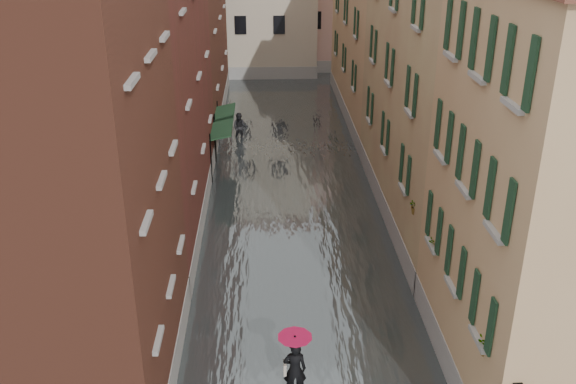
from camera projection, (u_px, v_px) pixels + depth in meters
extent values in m
plane|color=#525355|center=(307.00, 338.00, 21.09)|extent=(120.00, 120.00, 0.00)
cube|color=#484F50|center=(290.00, 180.00, 32.89)|extent=(10.00, 60.00, 0.20)
cube|color=brown|center=(41.00, 185.00, 16.35)|extent=(6.00, 8.00, 13.00)
cube|color=#5B211D|center=(125.00, 84.00, 26.48)|extent=(6.00, 14.00, 12.50)
cube|color=brown|center=(170.00, 11.00, 39.84)|extent=(6.00, 16.00, 14.00)
cube|color=tan|center=(575.00, 202.00, 17.15)|extent=(6.00, 8.00, 11.50)
cube|color=tan|center=(461.00, 75.00, 26.87)|extent=(6.00, 14.00, 13.00)
cube|color=tan|center=(393.00, 30.00, 40.85)|extent=(6.00, 16.00, 11.50)
cube|color=#17331D|center=(222.00, 128.00, 32.92)|extent=(1.09, 3.27, 0.31)
cylinder|color=black|center=(211.00, 160.00, 31.89)|extent=(0.06, 0.06, 2.80)
cylinder|color=black|center=(215.00, 139.00, 34.87)|extent=(0.06, 0.06, 2.80)
cube|color=#17331D|center=(225.00, 113.00, 35.31)|extent=(1.09, 2.89, 0.31)
cylinder|color=black|center=(215.00, 141.00, 34.45)|extent=(0.06, 0.06, 2.80)
cylinder|color=black|center=(218.00, 125.00, 37.09)|extent=(0.06, 0.06, 2.80)
cube|color=maroon|center=(488.00, 346.00, 15.70)|extent=(0.22, 0.85, 0.18)
imported|color=#265926|center=(490.00, 332.00, 15.52)|extent=(0.59, 0.51, 0.66)
cube|color=maroon|center=(436.00, 246.00, 20.31)|extent=(0.22, 0.85, 0.18)
imported|color=#265926|center=(438.00, 234.00, 20.13)|extent=(0.59, 0.51, 0.66)
cube|color=maroon|center=(417.00, 208.00, 22.86)|extent=(0.22, 0.85, 0.18)
imported|color=#265926|center=(418.00, 197.00, 22.69)|extent=(0.59, 0.51, 0.66)
imported|color=black|center=(295.00, 369.00, 18.27)|extent=(0.68, 0.45, 1.85)
cube|color=#B9AC99|center=(285.00, 368.00, 18.30)|extent=(0.08, 0.30, 0.38)
cylinder|color=black|center=(295.00, 357.00, 18.10)|extent=(0.02, 0.02, 1.00)
cone|color=#AF0B37|center=(295.00, 341.00, 17.87)|extent=(0.99, 0.99, 0.28)
imported|color=black|center=(240.00, 128.00, 38.22)|extent=(0.98, 0.83, 1.76)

